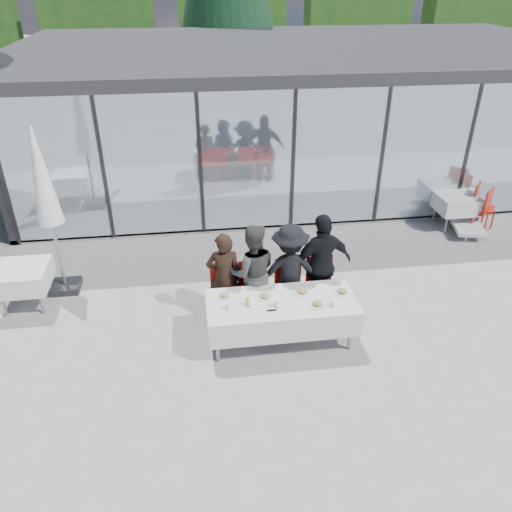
{
  "coord_description": "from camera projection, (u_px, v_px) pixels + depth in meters",
  "views": [
    {
      "loc": [
        -1.1,
        -5.87,
        5.06
      ],
      "look_at": [
        -0.14,
        1.2,
        0.96
      ],
      "focal_mm": 35.0,
      "sensor_mm": 36.0,
      "label": 1
    }
  ],
  "objects": [
    {
      "name": "plate_d",
      "position": [
        342.0,
        292.0,
        7.64
      ],
      "size": [
        0.24,
        0.24,
        0.07
      ],
      "color": "silver",
      "rests_on": "dining_table"
    },
    {
      "name": "diner_chair_b",
      "position": [
        252.0,
        287.0,
        8.19
      ],
      "size": [
        0.44,
        0.44,
        0.97
      ],
      "color": "red",
      "rests_on": "ground"
    },
    {
      "name": "plate_extra",
      "position": [
        318.0,
        304.0,
        7.37
      ],
      "size": [
        0.24,
        0.24,
        0.07
      ],
      "color": "silver",
      "rests_on": "dining_table"
    },
    {
      "name": "plate_b",
      "position": [
        265.0,
        296.0,
        7.53
      ],
      "size": [
        0.24,
        0.24,
        0.07
      ],
      "color": "silver",
      "rests_on": "dining_table"
    },
    {
      "name": "diner_chair_c",
      "position": [
        289.0,
        284.0,
        8.26
      ],
      "size": [
        0.44,
        0.44,
        0.97
      ],
      "color": "red",
      "rests_on": "ground"
    },
    {
      "name": "diner_a",
      "position": [
        224.0,
        277.0,
        7.99
      ],
      "size": [
        0.58,
        0.58,
        1.57
      ],
      "primitive_type": "imported",
      "rotation": [
        0.0,
        0.0,
        3.13
      ],
      "color": "black",
      "rests_on": "ground"
    },
    {
      "name": "spare_chair_a",
      "position": [
        480.0,
        203.0,
        11.12
      ],
      "size": [
        0.62,
        0.62,
        0.97
      ],
      "color": "red",
      "rests_on": "ground"
    },
    {
      "name": "juice_bottle",
      "position": [
        247.0,
        302.0,
        7.34
      ],
      "size": [
        0.06,
        0.06,
        0.14
      ],
      "primitive_type": "cylinder",
      "color": "#9CC150",
      "rests_on": "dining_table"
    },
    {
      "name": "diner_chair_a",
      "position": [
        225.0,
        289.0,
        8.13
      ],
      "size": [
        0.44,
        0.44,
        0.97
      ],
      "color": "red",
      "rests_on": "ground"
    },
    {
      "name": "spare_table_left",
      "position": [
        23.0,
        277.0,
        8.41
      ],
      "size": [
        0.86,
        0.86,
        0.74
      ],
      "color": "silver",
      "rests_on": "ground"
    },
    {
      "name": "diner_b",
      "position": [
        252.0,
        272.0,
        8.02
      ],
      "size": [
        0.84,
        0.84,
        1.67
      ],
      "primitive_type": "imported",
      "rotation": [
        0.0,
        0.0,
        3.11
      ],
      "color": "#434343",
      "rests_on": "ground"
    },
    {
      "name": "folded_eyeglasses",
      "position": [
        272.0,
        310.0,
        7.26
      ],
      "size": [
        0.14,
        0.03,
        0.01
      ],
      "primitive_type": "cube",
      "color": "black",
      "rests_on": "dining_table"
    },
    {
      "name": "diner_c",
      "position": [
        289.0,
        271.0,
        8.1
      ],
      "size": [
        1.1,
        1.1,
        1.63
      ],
      "primitive_type": "imported",
      "rotation": [
        0.0,
        0.0,
        3.09
      ],
      "color": "black",
      "rests_on": "ground"
    },
    {
      "name": "plate_a",
      "position": [
        225.0,
        295.0,
        7.56
      ],
      "size": [
        0.24,
        0.24,
        0.07
      ],
      "color": "silver",
      "rests_on": "dining_table"
    },
    {
      "name": "market_umbrella",
      "position": [
        44.0,
        188.0,
        8.12
      ],
      "size": [
        0.5,
        0.5,
        3.0
      ],
      "color": "black",
      "rests_on": "ground"
    },
    {
      "name": "dining_table",
      "position": [
        281.0,
        312.0,
        7.58
      ],
      "size": [
        2.26,
        0.96,
        0.75
      ],
      "color": "silver",
      "rests_on": "ground"
    },
    {
      "name": "ground",
      "position": [
        275.0,
        348.0,
        7.69
      ],
      "size": [
        90.0,
        90.0,
        0.0
      ],
      "primitive_type": "plane",
      "color": "#9A9792",
      "rests_on": "ground"
    },
    {
      "name": "spare_chair_b",
      "position": [
        481.0,
        207.0,
        10.93
      ],
      "size": [
        0.62,
        0.62,
        0.97
      ],
      "color": "red",
      "rests_on": "ground"
    },
    {
      "name": "plate_c",
      "position": [
        303.0,
        292.0,
        7.64
      ],
      "size": [
        0.24,
        0.24,
        0.07
      ],
      "color": "silver",
      "rests_on": "dining_table"
    },
    {
      "name": "lounger",
      "position": [
        464.0,
        216.0,
        11.19
      ],
      "size": [
        0.89,
        1.43,
        0.72
      ],
      "color": "silver",
      "rests_on": "ground"
    },
    {
      "name": "spare_table_right",
      "position": [
        456.0,
        203.0,
        11.1
      ],
      "size": [
        0.86,
        0.86,
        0.74
      ],
      "color": "silver",
      "rests_on": "ground"
    },
    {
      "name": "diner_d",
      "position": [
        322.0,
        265.0,
        8.12
      ],
      "size": [
        1.25,
        1.25,
        1.78
      ],
      "primitive_type": "imported",
      "rotation": [
        0.0,
        0.0,
        3.37
      ],
      "color": "black",
      "rests_on": "ground"
    },
    {
      "name": "treeline",
      "position": [
        167.0,
        24.0,
        30.41
      ],
      "size": [
        62.5,
        2.0,
        4.4
      ],
      "color": "#173611",
      "rests_on": "ground"
    },
    {
      "name": "pavilion",
      "position": [
        298.0,
        90.0,
        13.87
      ],
      "size": [
        14.8,
        8.8,
        3.44
      ],
      "color": "gray",
      "rests_on": "ground"
    },
    {
      "name": "diner_chair_d",
      "position": [
        320.0,
        282.0,
        8.32
      ],
      "size": [
        0.44,
        0.44,
        0.97
      ],
      "color": "red",
      "rests_on": "ground"
    },
    {
      "name": "drinking_glasses",
      "position": [
        278.0,
        305.0,
        7.31
      ],
      "size": [
        1.6,
        0.22,
        0.1
      ],
      "color": "silver",
      "rests_on": "dining_table"
    }
  ]
}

